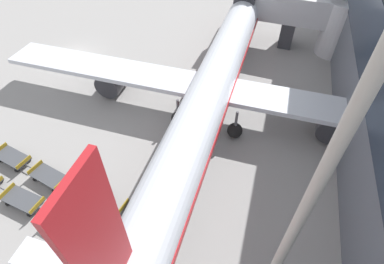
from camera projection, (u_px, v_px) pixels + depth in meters
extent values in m
plane|color=gray|center=(76.00, 55.00, 36.70)|extent=(500.00, 500.00, 0.00)
cube|color=#232D3D|center=(365.00, 20.00, 24.82)|extent=(0.12, 83.38, 4.84)
cylinder|color=silver|center=(339.00, 29.00, 34.89)|extent=(3.96, 3.96, 6.24)
cube|color=silver|center=(293.00, 8.00, 35.11)|extent=(11.31, 3.36, 3.09)
cube|color=#2D2D33|center=(247.00, 2.00, 36.46)|extent=(2.65, 4.11, 3.71)
cube|color=#38383D|center=(287.00, 33.00, 37.34)|extent=(1.75, 2.48, 3.15)
cylinder|color=silver|center=(219.00, 71.00, 27.62)|extent=(4.06, 40.54, 3.51)
cube|color=red|center=(98.00, 241.00, 10.60)|extent=(0.32, 2.63, 7.42)
cube|color=silver|center=(214.00, 88.00, 27.10)|extent=(42.06, 4.19, 0.44)
cylinder|color=#333338|center=(331.00, 121.00, 26.21)|extent=(2.60, 3.44, 2.55)
cylinder|color=#333338|center=(114.00, 79.00, 30.60)|extent=(2.60, 3.44, 2.55)
cube|color=red|center=(218.00, 77.00, 28.06)|extent=(4.07, 36.49, 0.63)
cylinder|color=#56565B|center=(241.00, 30.00, 37.45)|extent=(0.24, 0.24, 2.21)
sphere|color=black|center=(240.00, 38.00, 38.24)|extent=(1.36, 1.36, 1.36)
cylinder|color=#56565B|center=(236.00, 121.00, 25.77)|extent=(0.24, 0.24, 2.21)
sphere|color=black|center=(235.00, 130.00, 26.56)|extent=(1.36, 1.36, 1.36)
cylinder|color=#56565B|center=(178.00, 109.00, 26.87)|extent=(0.24, 0.24, 2.21)
sphere|color=black|center=(178.00, 118.00, 27.66)|extent=(1.36, 1.36, 1.36)
cube|color=#333338|center=(1.00, 188.00, 22.58)|extent=(0.70, 0.16, 0.06)
sphere|color=black|center=(1.00, 181.00, 23.38)|extent=(0.36, 0.36, 0.36)
cube|color=#424449|center=(23.00, 199.00, 21.76)|extent=(3.18, 1.81, 0.10)
cube|color=olive|center=(37.00, 205.00, 21.19)|extent=(0.27, 1.41, 0.32)
cube|color=olive|center=(7.00, 191.00, 22.04)|extent=(0.27, 1.41, 0.32)
cube|color=#333338|center=(43.00, 210.00, 21.31)|extent=(0.70, 0.15, 0.06)
sphere|color=black|center=(29.00, 214.00, 21.34)|extent=(0.36, 0.36, 0.36)
sphere|color=black|center=(42.00, 201.00, 22.11)|extent=(0.36, 0.36, 0.36)
sphere|color=black|center=(8.00, 203.00, 21.95)|extent=(0.36, 0.36, 0.36)
sphere|color=black|center=(20.00, 191.00, 22.72)|extent=(0.36, 0.36, 0.36)
cube|color=#424449|center=(66.00, 225.00, 20.37)|extent=(3.25, 2.03, 0.10)
cube|color=olive|center=(81.00, 233.00, 19.73)|extent=(0.38, 1.40, 0.32)
cube|color=olive|center=(49.00, 214.00, 20.72)|extent=(0.38, 1.40, 0.32)
cube|color=#333338|center=(87.00, 238.00, 19.83)|extent=(0.70, 0.21, 0.06)
sphere|color=black|center=(72.00, 242.00, 19.91)|extent=(0.36, 0.36, 0.36)
sphere|color=black|center=(85.00, 227.00, 20.65)|extent=(0.36, 0.36, 0.36)
sphere|color=black|center=(50.00, 227.00, 20.62)|extent=(0.36, 0.36, 0.36)
sphere|color=black|center=(63.00, 214.00, 21.36)|extent=(0.36, 0.36, 0.36)
cube|color=#424449|center=(119.00, 248.00, 19.24)|extent=(3.23, 1.97, 0.10)
cube|color=olive|center=(137.00, 257.00, 18.62)|extent=(0.35, 1.40, 0.32)
cube|color=olive|center=(100.00, 236.00, 19.57)|extent=(0.35, 1.40, 0.32)
cube|color=#333338|center=(143.00, 262.00, 18.72)|extent=(0.70, 0.19, 0.06)
sphere|color=black|center=(139.00, 250.00, 19.54)|extent=(0.36, 0.36, 0.36)
sphere|color=black|center=(101.00, 251.00, 19.47)|extent=(0.36, 0.36, 0.36)
sphere|color=black|center=(113.00, 235.00, 20.22)|extent=(0.36, 0.36, 0.36)
cube|color=#424449|center=(12.00, 157.00, 24.57)|extent=(3.25, 2.02, 0.10)
cube|color=olive|center=(24.00, 162.00, 23.93)|extent=(0.38, 1.40, 0.32)
cube|color=#333338|center=(29.00, 167.00, 24.03)|extent=(0.70, 0.21, 0.06)
sphere|color=black|center=(17.00, 170.00, 24.11)|extent=(0.36, 0.36, 0.36)
sphere|color=black|center=(29.00, 160.00, 24.85)|extent=(0.36, 0.36, 0.36)
sphere|color=black|center=(12.00, 151.00, 25.56)|extent=(0.36, 0.36, 0.36)
cube|color=#424449|center=(49.00, 176.00, 23.22)|extent=(3.25, 2.05, 0.10)
cube|color=olive|center=(62.00, 182.00, 22.57)|extent=(0.39, 1.40, 0.32)
cube|color=olive|center=(35.00, 167.00, 23.58)|extent=(0.39, 1.40, 0.32)
cube|color=#333338|center=(67.00, 187.00, 22.67)|extent=(0.70, 0.21, 0.06)
sphere|color=black|center=(54.00, 190.00, 22.76)|extent=(0.36, 0.36, 0.36)
sphere|color=black|center=(66.00, 179.00, 23.49)|extent=(0.36, 0.36, 0.36)
sphere|color=black|center=(35.00, 179.00, 23.48)|extent=(0.36, 0.36, 0.36)
sphere|color=black|center=(47.00, 168.00, 24.22)|extent=(0.36, 0.36, 0.36)
cube|color=#424449|center=(91.00, 193.00, 22.14)|extent=(3.23, 1.97, 0.10)
cube|color=olive|center=(106.00, 200.00, 21.52)|extent=(0.35, 1.40, 0.32)
cube|color=olive|center=(75.00, 184.00, 22.47)|extent=(0.35, 1.40, 0.32)
cube|color=#333338|center=(111.00, 204.00, 21.62)|extent=(0.70, 0.19, 0.06)
sphere|color=black|center=(98.00, 208.00, 21.69)|extent=(0.36, 0.36, 0.36)
sphere|color=black|center=(108.00, 195.00, 22.44)|extent=(0.36, 0.36, 0.36)
sphere|color=black|center=(76.00, 196.00, 22.38)|extent=(0.36, 0.36, 0.36)
sphere|color=black|center=(86.00, 184.00, 23.12)|extent=(0.36, 0.36, 0.36)
cube|color=#424449|center=(141.00, 217.00, 20.79)|extent=(3.21, 1.89, 0.10)
cube|color=olive|center=(159.00, 224.00, 20.19)|extent=(0.31, 1.41, 0.32)
cube|color=olive|center=(123.00, 207.00, 21.08)|extent=(0.31, 1.41, 0.32)
cube|color=#333338|center=(164.00, 229.00, 20.30)|extent=(0.70, 0.17, 0.06)
sphere|color=black|center=(150.00, 233.00, 20.35)|extent=(0.36, 0.36, 0.36)
sphere|color=black|center=(159.00, 218.00, 21.11)|extent=(0.36, 0.36, 0.36)
sphere|color=black|center=(124.00, 221.00, 20.99)|extent=(0.36, 0.36, 0.36)
sphere|color=black|center=(133.00, 207.00, 21.75)|extent=(0.36, 0.36, 0.36)
cylinder|color=#ADA89E|center=(315.00, 190.00, 10.24)|extent=(0.48, 0.48, 21.62)
cube|color=white|center=(177.00, 180.00, 23.64)|extent=(0.69, 28.68, 0.01)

